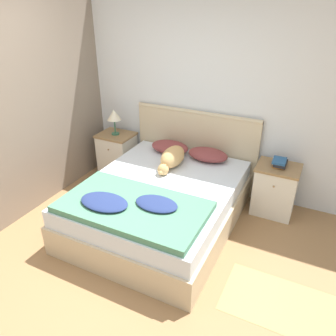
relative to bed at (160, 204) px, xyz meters
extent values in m
plane|color=#997047|center=(-0.09, -1.02, -0.26)|extent=(16.00, 16.00, 0.00)
cube|color=silver|center=(-0.09, 1.11, 1.01)|extent=(9.00, 0.06, 2.55)
cube|color=gray|center=(-1.59, 0.03, 1.01)|extent=(0.06, 3.10, 2.55)
cube|color=#C6B28E|center=(0.00, 0.00, -0.09)|extent=(1.64, 2.04, 0.34)
cube|color=silver|center=(0.00, 0.00, 0.17)|extent=(1.58, 1.98, 0.19)
cube|color=#C6B28E|center=(0.00, 1.04, 0.26)|extent=(1.72, 0.04, 1.05)
cylinder|color=#C6B28E|center=(0.00, 1.04, 0.79)|extent=(1.72, 0.06, 0.06)
cube|color=silver|center=(-1.14, 0.82, 0.04)|extent=(0.47, 0.40, 0.60)
cube|color=#937047|center=(-1.14, 0.82, 0.35)|extent=(0.50, 0.42, 0.03)
sphere|color=#937047|center=(-1.14, 0.61, 0.21)|extent=(0.02, 0.02, 0.02)
cube|color=silver|center=(1.14, 0.82, 0.04)|extent=(0.47, 0.40, 0.60)
cube|color=#937047|center=(1.14, 0.82, 0.35)|extent=(0.50, 0.42, 0.03)
sphere|color=#937047|center=(1.14, 0.61, 0.21)|extent=(0.02, 0.02, 0.02)
ellipsoid|color=brown|center=(-0.27, 0.80, 0.34)|extent=(0.52, 0.33, 0.15)
ellipsoid|color=brown|center=(0.27, 0.80, 0.34)|extent=(0.52, 0.33, 0.15)
cube|color=#4C8466|center=(0.00, -0.56, 0.30)|extent=(1.44, 0.81, 0.07)
ellipsoid|color=navy|center=(-0.25, -0.69, 0.36)|extent=(0.50, 0.32, 0.06)
ellipsoid|color=navy|center=(0.22, -0.48, 0.36)|extent=(0.43, 0.28, 0.05)
ellipsoid|color=tan|center=(-0.06, 0.46, 0.39)|extent=(0.24, 0.46, 0.24)
sphere|color=tan|center=(-0.06, 0.20, 0.33)|extent=(0.13, 0.13, 0.13)
ellipsoid|color=tan|center=(-0.06, 0.15, 0.32)|extent=(0.06, 0.07, 0.05)
cone|color=tan|center=(-0.10, 0.21, 0.38)|extent=(0.04, 0.04, 0.05)
cone|color=tan|center=(-0.03, 0.21, 0.38)|extent=(0.04, 0.04, 0.05)
ellipsoid|color=tan|center=(-0.03, 0.66, 0.32)|extent=(0.14, 0.21, 0.09)
cube|color=orange|center=(1.13, 0.83, 0.38)|extent=(0.13, 0.18, 0.02)
cube|color=#232328|center=(1.15, 0.84, 0.40)|extent=(0.14, 0.22, 0.03)
cube|color=#285689|center=(1.13, 0.83, 0.43)|extent=(0.15, 0.20, 0.03)
cylinder|color=#336B4C|center=(-1.14, 0.81, 0.38)|extent=(0.11, 0.11, 0.02)
cylinder|color=#336B4C|center=(-1.14, 0.81, 0.49)|extent=(0.02, 0.02, 0.20)
cone|color=beige|center=(-1.14, 0.81, 0.66)|extent=(0.20, 0.20, 0.15)
cube|color=tan|center=(1.54, -0.58, -0.26)|extent=(1.09, 0.60, 0.00)
camera|label=1|loc=(1.48, -2.79, 2.13)|focal=35.00mm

